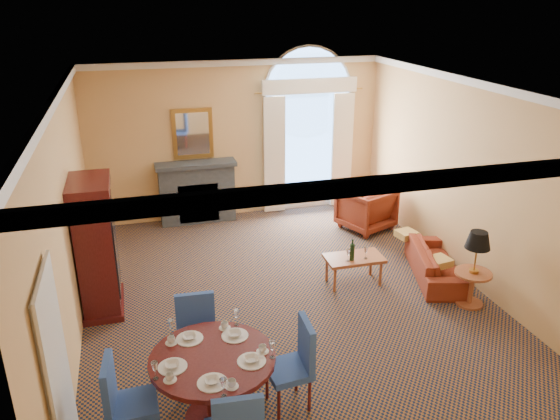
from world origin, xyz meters
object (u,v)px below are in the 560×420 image
object	(u,v)px
dining_table	(213,374)
sofa	(436,263)
side_table	(475,259)
armoire	(97,249)
coffee_table	(354,259)
armchair	(366,208)

from	to	relation	value
dining_table	sofa	world-z (taller)	dining_table
dining_table	sofa	bearing A→B (deg)	29.56
dining_table	side_table	distance (m)	4.32
armoire	side_table	bearing A→B (deg)	-14.88
armoire	dining_table	distance (m)	3.06
dining_table	coffee_table	world-z (taller)	dining_table
sofa	armoire	bearing A→B (deg)	101.27
sofa	dining_table	bearing A→B (deg)	136.15
armoire	side_table	size ratio (longest dim) A/B	1.71
armoire	side_table	world-z (taller)	armoire
armoire	dining_table	xyz separation A→B (m)	(1.23, -2.78, -0.34)
sofa	coffee_table	distance (m)	1.41
coffee_table	armchair	bearing A→B (deg)	62.33
dining_table	armoire	bearing A→B (deg)	113.83
armoire	armchair	bearing A→B (deg)	18.70
armoire	armchair	xyz separation A→B (m)	(4.97, 1.68, -0.54)
coffee_table	side_table	distance (m)	1.83
armchair	armoire	bearing A→B (deg)	-3.60
coffee_table	sofa	bearing A→B (deg)	-5.45
armoire	sofa	world-z (taller)	armoire
armchair	side_table	bearing A→B (deg)	74.06
dining_table	armchair	distance (m)	5.83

